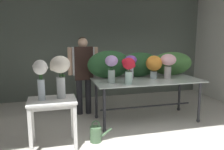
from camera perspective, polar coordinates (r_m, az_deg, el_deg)
The scene contains 14 objects.
ground_plane at distance 4.76m, azimuth 2.18°, elevation -10.27°, with size 7.51×7.51×0.00m, color beige.
wall_back at distance 6.11m, azimuth -2.44°, elevation 7.48°, with size 5.55×0.12×2.74m, color slate.
display_table_glass at distance 4.48m, azimuth 8.49°, elevation -2.57°, with size 2.02×0.90×0.80m.
side_table_white at distance 3.52m, azimuth -14.30°, elevation -7.54°, with size 0.68×0.49×0.72m.
florist at distance 4.77m, azimuth -6.98°, elevation 1.86°, with size 0.61×0.24×1.58m.
foliage_backdrop at distance 4.72m, azimuth 6.93°, elevation 2.62°, with size 2.22×0.26×0.53m.
vase_crimson_snapdragons at distance 4.00m, azimuth 4.03°, elevation 1.69°, with size 0.23×0.22×0.46m.
vase_blush_hydrangea at distance 4.61m, azimuth 13.45°, elevation 2.90°, with size 0.30×0.30×0.47m.
vase_violet_ranunculus at distance 4.36m, azimuth 4.52°, elevation 2.65°, with size 0.24×0.23×0.46m.
vase_sunset_roses at distance 4.56m, azimuth 10.13°, elevation 2.53°, with size 0.31×0.31×0.44m.
vase_lilac_freesia at distance 4.07m, azimuth -0.10°, elevation 2.11°, with size 0.22×0.22×0.49m.
vase_white_roses_tall at distance 3.41m, azimuth -16.94°, elevation -0.07°, with size 0.21×0.20×0.58m.
vase_cream_lisianthus_tall at distance 3.45m, azimuth -12.49°, elevation 1.07°, with size 0.29×0.28×0.62m.
watering_can at distance 3.75m, azimuth -3.89°, elevation -14.05°, with size 0.35×0.18×0.34m.
Camera 1 is at (-1.31, -2.55, 1.67)m, focal length 37.68 mm.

